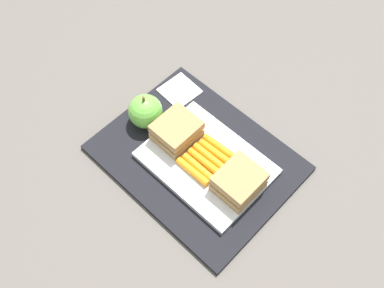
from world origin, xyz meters
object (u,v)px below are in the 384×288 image
food_tray (206,163)px  paper_napkin (180,91)px  apple (145,111)px  sandwich_half_left (239,182)px  sandwich_half_right (177,131)px  carrot_sticks_bundle (207,159)px

food_tray → paper_napkin: food_tray is taller
paper_napkin → apple: bearing=93.3°
sandwich_half_left → apple: apple is taller
apple → paper_napkin: apple is taller
sandwich_half_right → apple: size_ratio=1.01×
food_tray → sandwich_half_right: bearing=0.0°
sandwich_half_left → sandwich_half_right: bearing=0.0°
paper_napkin → sandwich_half_right: bearing=132.3°
carrot_sticks_bundle → apple: 0.16m
sandwich_half_right → food_tray: bearing=180.0°
sandwich_half_right → paper_napkin: (0.08, -0.09, -0.03)m
food_tray → carrot_sticks_bundle: bearing=-113.9°
apple → carrot_sticks_bundle: bearing=-176.2°
sandwich_half_left → paper_napkin: bearing=-20.7°
carrot_sticks_bundle → sandwich_half_right: bearing=0.3°
apple → paper_napkin: bearing=-86.7°
paper_napkin → food_tray: bearing=150.6°
sandwich_half_right → carrot_sticks_bundle: 0.08m
carrot_sticks_bundle → apple: apple is taller
sandwich_half_left → paper_napkin: size_ratio=1.14×
sandwich_half_right → apple: 0.08m
apple → paper_napkin: 0.11m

